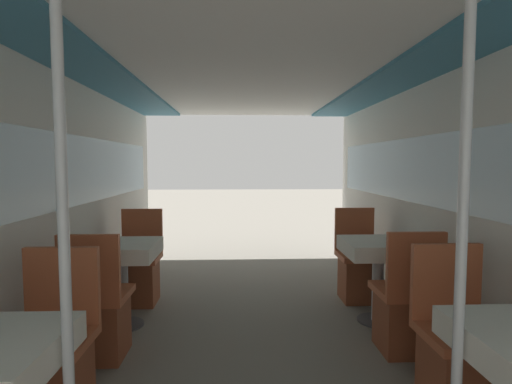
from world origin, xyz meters
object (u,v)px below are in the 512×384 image
object	(u,v)px
chair_right_far_0	(459,362)
chair_right_near_1	(405,313)
support_pole_left_0	(65,258)
dining_table_left_1	(122,256)
chair_left_near_1	(99,318)
chair_right_far_1	(358,271)
chair_left_far_0	(51,370)
chair_left_far_1	(139,273)
support_pole_right_0	(461,254)
dining_table_right_1	(378,253)

from	to	relation	value
chair_right_far_0	chair_right_near_1	distance (m)	0.72
support_pole_left_0	dining_table_left_1	xyz separation A→B (m)	(-0.34, 1.85, -0.42)
support_pole_left_0	chair_left_near_1	size ratio (longest dim) A/B	2.24
chair_left_near_1	chair_right_far_1	bearing A→B (deg)	27.35
chair_left_far_0	chair_right_far_0	world-z (taller)	same
support_pole_left_0	chair_left_far_1	size ratio (longest dim) A/B	2.24
chair_left_far_0	support_pole_right_0	world-z (taller)	support_pole_right_0
support_pole_right_0	chair_right_far_1	size ratio (longest dim) A/B	2.24
chair_right_far_1	support_pole_right_0	bearing A→B (deg)	82.09
dining_table_right_1	chair_right_near_1	size ratio (longest dim) A/B	0.78
chair_left_far_0	support_pole_right_0	xyz separation A→B (m)	(1.86, -0.57, 0.73)
chair_left_far_1	dining_table_right_1	world-z (taller)	chair_left_far_1
support_pole_right_0	chair_left_near_1	bearing A→B (deg)	145.35
chair_left_far_0	chair_left_near_1	distance (m)	0.72
dining_table_left_1	chair_right_far_0	xyz separation A→B (m)	(2.19, -1.28, -0.31)
support_pole_right_0	chair_right_near_1	bearing A→B (deg)	75.33
chair_right_near_1	support_pole_left_0	bearing A→B (deg)	-145.35
chair_left_far_0	chair_right_far_0	bearing A→B (deg)	-180.00
chair_right_far_0	dining_table_right_1	xyz separation A→B (m)	(-0.00, 1.28, 0.31)
chair_left_far_0	support_pole_left_0	bearing A→B (deg)	120.64
chair_left_near_1	chair_right_far_0	distance (m)	2.31
support_pole_right_0	chair_right_far_1	distance (m)	2.55
chair_right_far_1	chair_right_far_0	bearing A→B (deg)	90.00
support_pole_left_0	support_pole_right_0	xyz separation A→B (m)	(1.52, 0.00, 0.00)
dining_table_right_1	chair_right_far_0	bearing A→B (deg)	-90.00
chair_left_far_1	chair_right_far_1	world-z (taller)	same
chair_right_near_1	chair_left_far_0	bearing A→B (deg)	-161.92
chair_right_far_0	chair_right_far_1	world-z (taller)	same
chair_left_near_1	support_pole_right_0	distance (m)	2.37
chair_left_near_1	support_pole_right_0	size ratio (longest dim) A/B	0.45
chair_right_far_1	dining_table_left_1	bearing A→B (deg)	14.50
dining_table_left_1	support_pole_right_0	bearing A→B (deg)	-44.90
chair_left_far_0	support_pole_left_0	distance (m)	0.98
chair_left_far_0	support_pole_right_0	distance (m)	2.07
dining_table_left_1	chair_left_near_1	size ratio (longest dim) A/B	0.78
dining_table_left_1	dining_table_right_1	size ratio (longest dim) A/B	1.00
chair_left_far_0	chair_left_far_1	distance (m)	1.85
chair_right_near_1	dining_table_right_1	bearing A→B (deg)	90.00
chair_right_far_0	chair_right_near_1	size ratio (longest dim) A/B	1.00
dining_table_right_1	dining_table_left_1	bearing A→B (deg)	180.00
chair_left_far_0	chair_right_near_1	world-z (taller)	same
chair_left_near_1	dining_table_right_1	size ratio (longest dim) A/B	1.28
dining_table_left_1	chair_left_near_1	xyz separation A→B (m)	(-0.00, -0.57, -0.31)
support_pole_right_0	support_pole_left_0	bearing A→B (deg)	180.00
dining_table_left_1	chair_left_far_1	xyz separation A→B (m)	(-0.00, 0.57, -0.31)
support_pole_left_0	dining_table_right_1	world-z (taller)	support_pole_left_0
chair_right_near_1	chair_right_far_1	xyz separation A→B (m)	(0.00, 1.13, 0.00)
chair_right_near_1	chair_right_far_1	bearing A→B (deg)	90.00
support_pole_left_0	chair_right_near_1	distance (m)	2.37
chair_right_far_0	support_pole_right_0	xyz separation A→B (m)	(-0.34, -0.57, 0.73)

